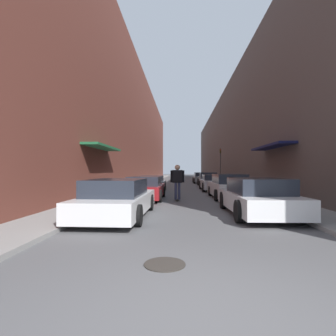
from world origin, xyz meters
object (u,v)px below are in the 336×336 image
parked_car_right_4 (202,178)px  manhole_cover (165,264)px  parked_car_right_2 (213,183)px  skateboarder (177,178)px  parked_car_left_0 (118,199)px  parked_car_left_2 (152,184)px  parked_car_left_1 (145,188)px  parked_car_right_0 (257,197)px  parked_car_right_1 (229,187)px  parked_car_right_3 (208,179)px  traffic_light (220,162)px

parked_car_right_4 → manhole_cover: 27.57m
parked_car_right_2 → skateboarder: (-2.72, -7.09, 0.54)m
parked_car_right_4 → skateboarder: 18.48m
parked_car_left_0 → parked_car_left_2: 10.29m
parked_car_left_0 → parked_car_left_1: bearing=88.0°
parked_car_left_2 → parked_car_right_4: parked_car_right_4 is taller
parked_car_right_4 → skateboarder: skateboarder is taller
parked_car_right_0 → skateboarder: size_ratio=2.55×
parked_car_left_0 → skateboarder: skateboarder is taller
parked_car_right_1 → skateboarder: 3.17m
parked_car_right_1 → parked_car_right_3: bearing=89.9°
parked_car_left_2 → parked_car_right_2: 4.95m
parked_car_right_2 → traffic_light: (1.86, 8.90, 1.85)m
parked_car_left_0 → parked_car_left_2: (-0.02, 10.29, -0.04)m
parked_car_left_1 → parked_car_right_4: 18.26m
parked_car_right_2 → traffic_light: traffic_light is taller
parked_car_left_0 → parked_car_left_1: 5.38m
parked_car_left_2 → skateboarder: bearing=-70.3°
traffic_light → parked_car_right_1: bearing=-96.7°
parked_car_left_2 → manhole_cover: 14.75m
skateboarder → traffic_light: (4.58, 16.00, 1.31)m
parked_car_right_0 → parked_car_left_2: bearing=116.6°
parked_car_right_2 → parked_car_right_3: size_ratio=1.17×
parked_car_left_1 → manhole_cover: bearing=-80.3°
parked_car_left_1 → parked_car_right_2: size_ratio=0.92×
parked_car_right_3 → parked_car_right_1: bearing=-90.1°
manhole_cover → traffic_light: traffic_light is taller
parked_car_right_2 → skateboarder: 7.62m
parked_car_left_1 → parked_car_right_1: (4.61, 0.72, 0.05)m
traffic_light → parked_car_right_3: bearing=-118.2°
parked_car_left_0 → parked_car_right_0: (4.81, 0.66, 0.02)m
parked_car_left_1 → parked_car_left_2: (-0.21, 4.91, -0.02)m
manhole_cover → parked_car_right_0: bearing=59.4°
traffic_light → parked_car_left_2: bearing=-121.9°
parked_car_right_3 → manhole_cover: (-2.96, -21.95, -0.65)m
parked_car_left_1 → parked_car_right_0: 6.60m
manhole_cover → traffic_light: size_ratio=0.18×
parked_car_left_2 → parked_car_right_3: size_ratio=1.05×
parked_car_right_3 → parked_car_right_2: bearing=-91.5°
parked_car_right_2 → skateboarder: bearing=-111.0°
parked_car_left_0 → parked_car_right_1: bearing=51.8°
manhole_cover → traffic_light: bearing=79.5°
parked_car_right_1 → traffic_light: bearing=83.3°
parked_car_right_0 → parked_car_right_2: size_ratio=1.00×
parked_car_right_0 → parked_car_right_2: 11.25m
parked_car_right_1 → parked_car_left_0: bearing=-128.2°
parked_car_right_0 → parked_car_left_0: bearing=-172.2°
parked_car_left_0 → parked_car_right_4: (4.62, 23.09, 0.03)m
parked_car_left_0 → parked_car_left_2: size_ratio=1.13×
parked_car_right_0 → parked_car_right_3: 16.96m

